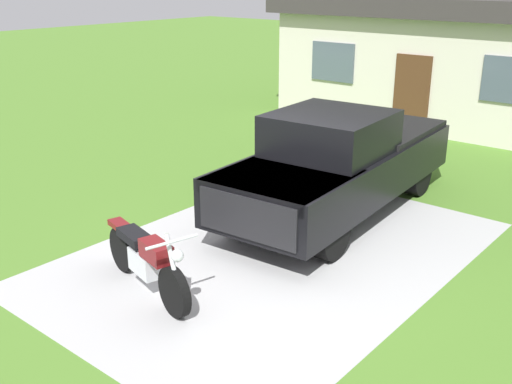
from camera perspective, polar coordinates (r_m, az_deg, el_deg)
The scene contains 5 objects.
ground_plane at distance 9.40m, azimuth 1.84°, elevation -5.87°, with size 80.00×80.00×0.00m, color #4E7B2A.
driveway_pad at distance 9.39m, azimuth 1.84°, elevation -5.85°, with size 4.87×7.06×0.01m, color #AEAEAE.
motorcycle at distance 8.27m, azimuth -10.30°, elevation -6.34°, with size 2.17×0.88×1.09m.
pickup_truck at distance 10.87m, azimuth 8.05°, elevation 2.96°, with size 2.43×5.76×1.90m.
neighbor_house at distance 18.99m, azimuth 18.09°, elevation 12.01°, with size 9.60×5.60×3.50m.
Camera 1 is at (5.19, -6.69, 4.08)m, focal length 42.31 mm.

